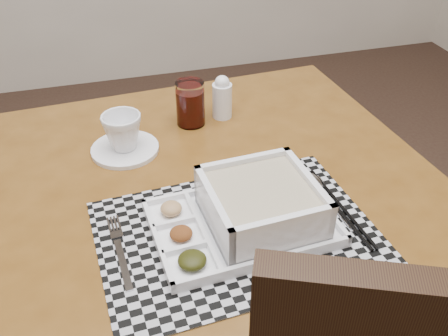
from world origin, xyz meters
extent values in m
cube|color=#56330F|center=(0.32, 0.38, 0.70)|extent=(1.02, 1.02, 0.04)
cylinder|color=#56330F|center=(-0.14, 0.79, 0.34)|extent=(0.05, 0.05, 0.68)
cylinder|color=#56330F|center=(0.73, 0.84, 0.34)|extent=(0.05, 0.05, 0.68)
cube|color=#56330F|center=(0.30, 0.79, 0.65)|extent=(0.83, 0.08, 0.08)
cube|color=#56330F|center=(0.74, 0.40, 0.65)|extent=(0.08, 0.83, 0.08)
cube|color=#ADADB5|center=(0.34, 0.26, 0.72)|extent=(0.51, 0.37, 0.00)
cube|color=white|center=(0.35, 0.27, 0.73)|extent=(0.33, 0.24, 0.01)
cube|color=white|center=(0.35, 0.37, 0.74)|extent=(0.32, 0.03, 0.01)
cube|color=white|center=(0.36, 0.16, 0.74)|extent=(0.32, 0.03, 0.01)
cube|color=white|center=(0.20, 0.26, 0.74)|extent=(0.02, 0.22, 0.01)
cube|color=white|center=(0.51, 0.28, 0.74)|extent=(0.02, 0.22, 0.01)
cube|color=white|center=(0.28, 0.26, 0.74)|extent=(0.02, 0.20, 0.01)
cube|color=white|center=(0.24, 0.22, 0.74)|extent=(0.08, 0.01, 0.01)
cube|color=white|center=(0.23, 0.29, 0.74)|extent=(0.08, 0.01, 0.01)
ellipsoid|color=black|center=(0.25, 0.19, 0.75)|extent=(0.05, 0.05, 0.02)
ellipsoid|color=#4A200C|center=(0.24, 0.26, 0.74)|extent=(0.04, 0.04, 0.02)
ellipsoid|color=#997145|center=(0.24, 0.33, 0.75)|extent=(0.04, 0.04, 0.02)
cube|color=white|center=(0.39, 0.26, 0.74)|extent=(0.20, 0.20, 0.01)
cube|color=white|center=(0.38, 0.35, 0.78)|extent=(0.19, 0.02, 0.08)
cube|color=white|center=(0.39, 0.17, 0.78)|extent=(0.19, 0.02, 0.08)
cube|color=white|center=(0.30, 0.26, 0.78)|extent=(0.02, 0.19, 0.08)
cube|color=white|center=(0.48, 0.27, 0.78)|extent=(0.02, 0.19, 0.08)
cube|color=#C0B18E|center=(0.39, 0.26, 0.77)|extent=(0.18, 0.18, 0.07)
cube|color=#B8B8BF|center=(0.14, 0.23, 0.73)|extent=(0.02, 0.12, 0.00)
cube|color=#B8B8BF|center=(0.13, 0.31, 0.73)|extent=(0.02, 0.02, 0.00)
cube|color=#B8B8BF|center=(0.12, 0.34, 0.73)|extent=(0.01, 0.04, 0.00)
cube|color=#B8B8BF|center=(0.13, 0.34, 0.73)|extent=(0.01, 0.04, 0.00)
cube|color=#B8B8BF|center=(0.13, 0.34, 0.73)|extent=(0.01, 0.04, 0.00)
cube|color=#B8B8BF|center=(0.14, 0.34, 0.73)|extent=(0.01, 0.04, 0.00)
cube|color=#B8B8BF|center=(0.54, 0.26, 0.73)|extent=(0.02, 0.12, 0.00)
ellipsoid|color=#B8B8BF|center=(0.54, 0.35, 0.73)|extent=(0.04, 0.06, 0.01)
cylinder|color=black|center=(0.54, 0.26, 0.73)|extent=(0.02, 0.24, 0.01)
cylinder|color=black|center=(0.55, 0.26, 0.73)|extent=(0.02, 0.24, 0.01)
cylinder|color=white|center=(0.18, 0.58, 0.73)|extent=(0.15, 0.15, 0.01)
imported|color=white|center=(0.18, 0.58, 0.77)|extent=(0.09, 0.09, 0.08)
cylinder|color=white|center=(0.35, 0.66, 0.78)|extent=(0.07, 0.07, 0.11)
cylinder|color=#3F0705|center=(0.35, 0.66, 0.77)|extent=(0.06, 0.06, 0.09)
cylinder|color=white|center=(0.43, 0.67, 0.77)|extent=(0.05, 0.05, 0.09)
sphere|color=white|center=(0.43, 0.67, 0.81)|extent=(0.04, 0.04, 0.04)
camera|label=1|loc=(0.14, -0.37, 1.34)|focal=40.00mm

